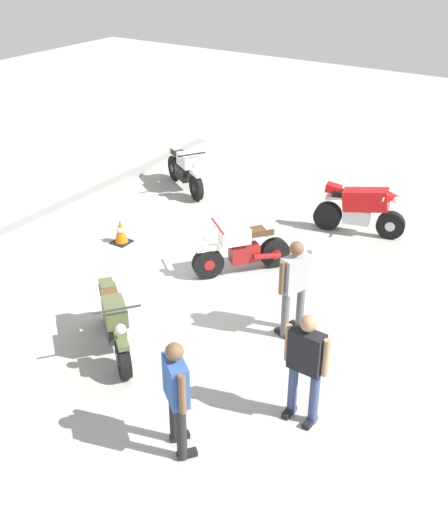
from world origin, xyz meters
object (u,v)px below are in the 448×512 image
Objects in this scene: person_in_gray_shirt at (294,283)px; motorcycle_silver_cruiser at (185,170)px; motorcycle_red_sportbike at (361,208)px; person_in_blue_shirt at (176,392)px; traffic_cone at (121,231)px; person_in_black_shirt at (306,362)px; motorcycle_olive_vintage at (115,323)px; motorcycle_cream_vintage at (243,249)px.

motorcycle_silver_cruiser is at bearing -18.93° from person_in_gray_shirt.
person_in_blue_shirt is (-7.14, -0.50, 0.35)m from motorcycle_red_sportbike.
motorcycle_silver_cruiser reaches higher than traffic_cone.
person_in_black_shirt reaches higher than motorcycle_red_sportbike.
motorcycle_silver_cruiser is 0.95× the size of motorcycle_red_sportbike.
motorcycle_red_sportbike is 1.15× the size of person_in_gray_shirt.
motorcycle_cream_vintage is at bearing 121.83° from motorcycle_olive_vintage.
person_in_blue_shirt is (-7.11, -5.12, 0.43)m from motorcycle_silver_cruiser.
motorcycle_olive_vintage is at bearing 97.92° from person_in_blue_shirt.
traffic_cone is (-3.15, 3.99, -0.33)m from motorcycle_red_sportbike.
motorcycle_silver_cruiser is 1.11× the size of person_in_black_shirt.
motorcycle_red_sportbike is 1.17× the size of person_in_blue_shirt.
person_in_gray_shirt is at bearing -101.63° from traffic_cone.
person_in_blue_shirt reaches higher than motorcycle_silver_cruiser.
person_in_black_shirt is at bearing -11.23° from motorcycle_silver_cruiser.
motorcycle_red_sportbike is 5.10m from traffic_cone.
person_in_black_shirt is (-5.72, -6.18, 0.42)m from motorcycle_silver_cruiser.
person_in_black_shirt reaches higher than motorcycle_olive_vintage.
person_in_blue_shirt is (-4.34, -1.72, 0.46)m from motorcycle_cream_vintage.
motorcycle_olive_vintage is 3.06× the size of traffic_cone.
motorcycle_silver_cruiser is 1.09× the size of person_in_gray_shirt.
motorcycle_cream_vintage is (-2.76, -3.40, -0.03)m from motorcycle_silver_cruiser.
person_in_gray_shirt is (1.89, -2.12, 0.48)m from motorcycle_olive_vintage.
motorcycle_olive_vintage is 0.88× the size of motorcycle_silver_cruiser.
person_in_blue_shirt is (-3.06, 0.02, -0.02)m from person_in_gray_shirt.
motorcycle_silver_cruiser is 4.62m from motorcycle_red_sportbike.
traffic_cone is (-3.11, -0.62, -0.26)m from motorcycle_silver_cruiser.
person_in_gray_shirt reaches higher than motorcycle_red_sportbike.
motorcycle_silver_cruiser is 8.43m from person_in_black_shirt.
motorcycle_cream_vintage is 0.96× the size of person_in_gray_shirt.
person_in_black_shirt reaches higher than traffic_cone.
person_in_blue_shirt is 6.05m from traffic_cone.
motorcycle_red_sportbike is (2.80, -1.22, 0.11)m from motorcycle_cream_vintage.
motorcycle_silver_cruiser is 1.11× the size of person_in_blue_shirt.
traffic_cone is (2.60, 5.55, -0.69)m from person_in_black_shirt.
motorcycle_red_sportbike is at bearing 113.65° from motorcycle_olive_vintage.
person_in_blue_shirt is 3.14× the size of traffic_cone.
traffic_cone is (2.82, 2.40, -0.23)m from motorcycle_olive_vintage.
person_in_black_shirt is 3.14× the size of traffic_cone.
person_in_blue_shirt is at bearing -98.51° from motorcycle_red_sportbike.
motorcycle_cream_vintage is 2.22m from person_in_gray_shirt.
person_in_blue_shirt is at bearing -131.59° from traffic_cone.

